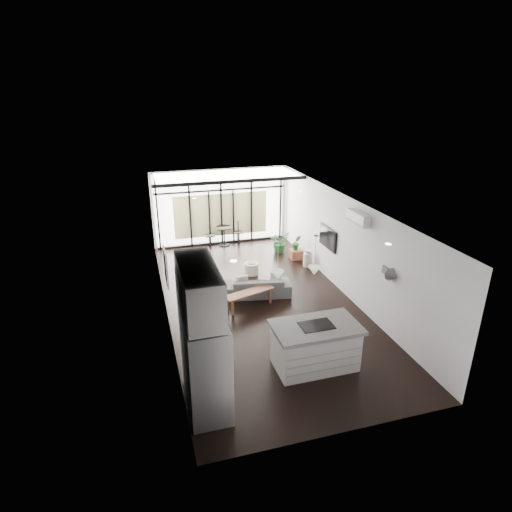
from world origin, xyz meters
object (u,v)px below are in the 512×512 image
pouf (251,269)px  milk_can (308,258)px  sofa (258,283)px  console_bench (249,299)px  tv (328,238)px  island (315,346)px  fridge (208,371)px

pouf → milk_can: (1.95, 0.08, 0.11)m
sofa → console_bench: size_ratio=1.30×
pouf → console_bench: bearing=-107.1°
sofa → tv: 2.62m
island → fridge: (-2.40, -0.79, 0.44)m
console_bench → pouf: 2.18m
fridge → tv: size_ratio=1.70×
fridge → tv: (4.55, 4.89, 0.37)m
pouf → tv: (2.16, -0.87, 1.12)m
fridge → milk_can: bearing=53.4°
island → tv: tv is taller
island → fridge: fridge is taller
milk_can → tv: (0.21, -0.95, 1.01)m
console_bench → tv: 3.23m
sofa → fridge: bearing=73.8°
pouf → tv: tv is taller
milk_can → tv: tv is taller
island → milk_can: size_ratio=3.13×
island → milk_can: island is taller
fridge → console_bench: 4.13m
sofa → tv: size_ratio=1.68×
console_bench → pouf: bearing=54.8°
fridge → milk_can: 7.30m
tv → island: bearing=-117.7°
island → sofa: island is taller
fridge → pouf: fridge is taller
tv → console_bench: bearing=-156.6°
pouf → fridge: bearing=-112.6°
fridge → console_bench: size_ratio=1.31×
sofa → console_bench: 0.77m
console_bench → milk_can: (2.59, 2.16, 0.06)m
sofa → milk_can: size_ratio=3.21×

